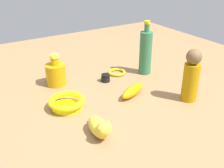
{
  "coord_description": "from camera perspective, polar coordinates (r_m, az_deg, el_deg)",
  "views": [
    {
      "loc": [
        0.87,
        -0.55,
        0.56
      ],
      "look_at": [
        0.0,
        0.0,
        0.05
      ],
      "focal_mm": 43.1,
      "sensor_mm": 36.0,
      "label": 1
    }
  ],
  "objects": [
    {
      "name": "person_figure_adult",
      "position": [
        1.13,
        16.48,
        1.66
      ],
      "size": [
        0.08,
        0.08,
        0.22
      ],
      "color": "#B37F09",
      "rests_on": "ground"
    },
    {
      "name": "banana",
      "position": [
        1.16,
        4.43,
        -1.41
      ],
      "size": [
        0.1,
        0.16,
        0.05
      ],
      "primitive_type": "ellipsoid",
      "rotation": [
        0.0,
        0.0,
        5.1
      ],
      "color": "#CE9209",
      "rests_on": "ground"
    },
    {
      "name": "bottle_tall",
      "position": [
        1.35,
        7.13,
        6.76
      ],
      "size": [
        0.06,
        0.06,
        0.27
      ],
      "color": "#327049",
      "rests_on": "ground"
    },
    {
      "name": "bangle",
      "position": [
        1.37,
        1.03,
        2.5
      ],
      "size": [
        0.09,
        0.09,
        0.01
      ],
      "primitive_type": "torus",
      "color": "gold",
      "rests_on": "ground"
    },
    {
      "name": "cat_figurine",
      "position": [
        0.91,
        -2.68,
        -9.09
      ],
      "size": [
        0.15,
        0.07,
        0.08
      ],
      "color": "yellow",
      "rests_on": "ground"
    },
    {
      "name": "nail_polish_jar",
      "position": [
        1.28,
        -1.4,
        1.3
      ],
      "size": [
        0.04,
        0.04,
        0.04
      ],
      "color": "black",
      "rests_on": "ground"
    },
    {
      "name": "bottle_short",
      "position": [
        1.27,
        -11.82,
        2.2
      ],
      "size": [
        0.09,
        0.09,
        0.15
      ],
      "color": "#C88E0C",
      "rests_on": "ground"
    },
    {
      "name": "ground",
      "position": [
        1.17,
        0.0,
        -2.23
      ],
      "size": [
        2.0,
        2.0,
        0.0
      ],
      "primitive_type": "plane",
      "color": "#936D47"
    },
    {
      "name": "bowl",
      "position": [
        1.07,
        -9.5,
        -3.93
      ],
      "size": [
        0.14,
        0.14,
        0.04
      ],
      "color": "yellow",
      "rests_on": "ground"
    }
  ]
}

